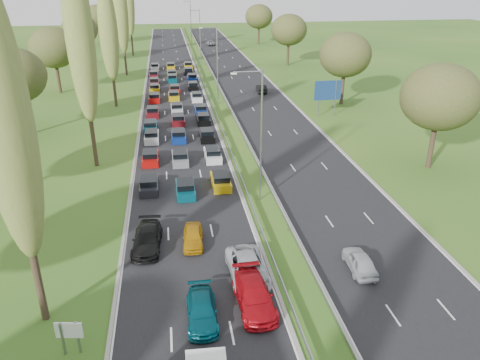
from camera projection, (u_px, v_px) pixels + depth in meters
ground at (217, 101)px, 76.75m from camera, size 260.00×260.00×0.00m
near_carriageway at (175, 99)px, 78.06m from camera, size 10.50×215.00×0.04m
far_carriageway at (254, 96)px, 79.95m from camera, size 10.50×215.00×0.04m
central_reservation at (215, 94)px, 78.78m from camera, size 2.36×215.00×0.32m
lamp_columns at (217, 66)px, 72.51m from camera, size 0.18×140.18×12.00m
poplar_row at (99, 32)px, 58.79m from camera, size 2.80×127.80×22.44m
woodland_left at (5, 82)px, 54.22m from camera, size 8.00×166.00×11.10m
woodland_right at (367, 65)px, 64.32m from camera, size 8.00×153.00×11.10m
traffic_queue_fill at (176, 103)px, 73.56m from camera, size 9.12×68.41×0.80m
near_car_3 at (147, 239)px, 35.46m from camera, size 2.46×5.24×1.48m
near_car_7 at (202, 310)px, 28.08m from camera, size 1.90×4.51×1.30m
near_car_8 at (193, 237)px, 35.95m from camera, size 1.79×3.92×1.30m
near_car_10 at (248, 268)px, 31.93m from camera, size 2.62×5.48×1.51m
near_car_11 at (254, 295)px, 29.20m from camera, size 2.38×5.40×1.54m
far_car_0 at (360, 261)px, 32.80m from camera, size 1.78×4.06×1.36m
far_car_1 at (261, 88)px, 81.81m from camera, size 1.70×4.33×1.40m
far_car_2 at (210, 43)px, 135.46m from camera, size 2.42×4.85×1.32m
info_sign at (69, 334)px, 25.29m from camera, size 1.50×0.35×2.10m
direction_sign at (328, 92)px, 67.16m from camera, size 4.00×0.24×5.20m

